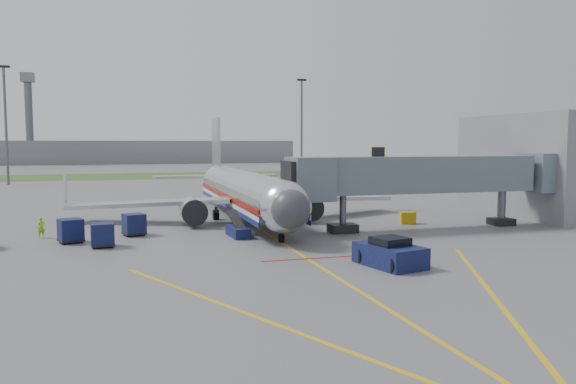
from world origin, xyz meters
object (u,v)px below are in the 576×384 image
object	(u,v)px
pushback_tug	(390,254)
belt_loader	(238,231)
airliner	(243,191)
ramp_worker	(41,228)

from	to	relation	value
pushback_tug	belt_loader	bearing A→B (deg)	117.08
airliner	pushback_tug	world-z (taller)	airliner
pushback_tug	airliner	bearing A→B (deg)	100.06
belt_loader	airliner	bearing A→B (deg)	75.66
airliner	pushback_tug	xyz separation A→B (m)	(4.00, -22.52, -1.93)
airliner	belt_loader	world-z (taller)	airliner
belt_loader	ramp_worker	bearing A→B (deg)	165.91
airliner	belt_loader	bearing A→B (deg)	-104.34
airliner	ramp_worker	distance (m)	18.15
belt_loader	pushback_tug	bearing A→B (deg)	-62.92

